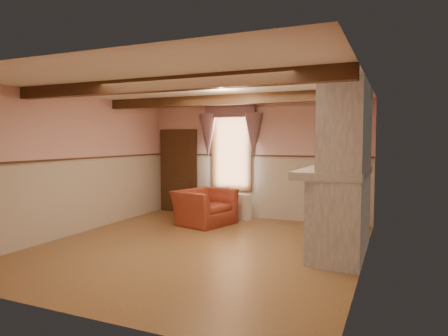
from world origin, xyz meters
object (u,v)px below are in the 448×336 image
at_px(mantel_clock, 341,161).
at_px(armchair, 205,207).
at_px(oil_lamp, 339,159).
at_px(side_table, 220,206).
at_px(bowl, 334,167).
at_px(radiator, 239,206).

bearing_deg(mantel_clock, armchair, 171.85).
bearing_deg(oil_lamp, armchair, 167.23).
height_order(side_table, oil_lamp, oil_lamp).
bearing_deg(bowl, radiator, 139.55).
relative_size(armchair, bowl, 3.87).
distance_m(mantel_clock, oil_lamp, 0.25).
bearing_deg(mantel_clock, side_table, 155.87).
relative_size(side_table, radiator, 0.79).
relative_size(radiator, mantel_clock, 2.92).
distance_m(armchair, bowl, 3.43).
xyz_separation_m(side_table, radiator, (0.48, 0.00, 0.02)).
xyz_separation_m(radiator, bowl, (2.55, -2.17, 1.16)).
height_order(side_table, mantel_clock, mantel_clock).
relative_size(bowl, mantel_clock, 1.29).
distance_m(side_table, mantel_clock, 3.54).
relative_size(side_table, oil_lamp, 1.96).
bearing_deg(radiator, bowl, -17.11).
distance_m(armchair, mantel_clock, 3.24).
height_order(radiator, mantel_clock, mantel_clock).
xyz_separation_m(armchair, side_table, (-0.02, 0.93, -0.11)).
height_order(radiator, oil_lamp, oil_lamp).
bearing_deg(oil_lamp, radiator, 147.73).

